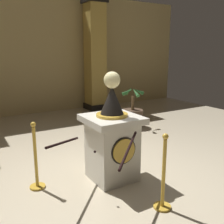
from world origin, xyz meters
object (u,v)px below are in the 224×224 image
object	(u,v)px
stanchion_far	(163,183)
potted_palm_right	(132,116)
stanchion_near	(36,165)
pedestal_clock	(112,140)

from	to	relation	value
stanchion_far	potted_palm_right	bearing A→B (deg)	60.72
stanchion_near	potted_palm_right	xyz separation A→B (m)	(3.22, 2.01, -0.07)
pedestal_clock	stanchion_far	bearing A→B (deg)	-82.41
stanchion_far	potted_palm_right	size ratio (longest dim) A/B	0.93
pedestal_clock	stanchion_near	bearing A→B (deg)	164.08
stanchion_far	potted_palm_right	xyz separation A→B (m)	(1.92, 3.42, -0.07)
stanchion_near	stanchion_far	world-z (taller)	stanchion_near
stanchion_near	potted_palm_right	world-z (taller)	potted_palm_right
stanchion_near	potted_palm_right	size ratio (longest dim) A/B	0.93
pedestal_clock	stanchion_near	distance (m)	1.24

